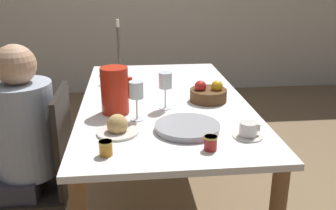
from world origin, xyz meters
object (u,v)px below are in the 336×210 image
Objects in this scene: bread_plate at (117,127)px; teacup_near_person at (248,131)px; red_pitcher at (115,90)px; jam_jar_amber at (211,142)px; fruit_bowl at (208,94)px; jam_jar_red at (106,147)px; candlestick_tall at (119,55)px; wine_glass_water at (165,82)px; wine_glass_juice at (136,92)px; serving_tray at (187,127)px; person_seated at (19,142)px; chair_person_side at (44,175)px.

teacup_near_person is at bearing -9.58° from bread_plate.
red_pitcher is 3.99× the size of jam_jar_amber.
jam_jar_red is at bearing -131.57° from fruit_bowl.
fruit_bowl is 0.76m from candlestick_tall.
jam_jar_amber is at bearing -75.14° from wine_glass_water.
wine_glass_juice is 0.65× the size of serving_tray.
fruit_bowl reaches higher than bread_plate.
wine_glass_water reaches higher than jam_jar_red.
person_seated is 0.52m from bread_plate.
bread_plate is at bearing 151.62° from jam_jar_amber.
teacup_near_person is at bearing 29.61° from jam_jar_amber.
teacup_near_person is 0.59m from bread_plate.
wine_glass_juice reaches higher than fruit_bowl.
candlestick_tall reaches higher than red_pitcher.
candlestick_tall is (-0.58, 1.05, 0.13)m from teacup_near_person.
bread_plate is at bearing -112.10° from chair_person_side.
bread_plate is at bearing -141.22° from fruit_bowl.
jam_jar_amber is at bearing -28.38° from bread_plate.
wine_glass_juice is 3.27× the size of jam_jar_amber.
chair_person_side is 2.32× the size of candlestick_tall.
chair_person_side is 4.84× the size of bread_plate.
jam_jar_red is (0.35, -0.37, 0.32)m from chair_person_side.
bread_plate is (0.49, -0.14, 0.12)m from person_seated.
bread_plate is at bearing -86.69° from red_pitcher.
jam_jar_amber is (0.29, -0.37, -0.11)m from wine_glass_juice.
wine_glass_water is 3.31× the size of jam_jar_red.
wine_glass_water is (0.73, 0.16, 0.23)m from person_seated.
person_seated is 5.88× the size of wine_glass_juice.
wine_glass_juice is 1.03× the size of bread_plate.
person_seated reaches higher than wine_glass_juice.
fruit_bowl is at bearing 98.53° from teacup_near_person.
bread_plate is at bearing -179.75° from serving_tray.
wine_glass_water is 0.96× the size of fruit_bowl.
red_pitcher is 0.60× the size of candlestick_tall.
wine_glass_water is (0.64, 0.15, 0.43)m from chair_person_side.
red_pitcher is 0.16m from wine_glass_juice.
chair_person_side is 4.44× the size of fruit_bowl.
bread_plate is 0.44m from jam_jar_amber.
fruit_bowl is (0.26, 0.10, -0.11)m from wine_glass_water.
jam_jar_red is at bearing -136.46° from chair_person_side.
serving_tray is 5.04× the size of jam_jar_red.
wine_glass_water is at bearing 104.86° from jam_jar_amber.
bread_plate reaches higher than serving_tray.
jam_jar_amber is (0.14, -0.51, -0.11)m from wine_glass_water.
wine_glass_juice is 0.49m from fruit_bowl.
wine_glass_juice is (0.49, -0.00, 0.43)m from chair_person_side.
chair_person_side is 6.83× the size of teacup_near_person.
wine_glass_water is (0.26, 0.03, 0.03)m from red_pitcher.
wine_glass_water is at bearing -158.87° from fruit_bowl.
jam_jar_amber is at bearing 0.32° from jam_jar_red.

